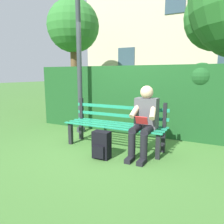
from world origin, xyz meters
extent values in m
plane|color=#3D6B2D|center=(0.00, 0.00, 0.00)|extent=(60.00, 60.00, 0.00)
cube|color=black|center=(-0.87, 0.18, 0.21)|extent=(0.07, 0.07, 0.43)
cube|color=black|center=(0.87, 0.18, 0.21)|extent=(0.07, 0.07, 0.43)
cube|color=black|center=(-0.87, -0.18, 0.21)|extent=(0.07, 0.07, 0.43)
cube|color=black|center=(0.87, -0.18, 0.21)|extent=(0.07, 0.07, 0.43)
cube|color=#1E8460|center=(0.00, -0.23, 0.44)|extent=(1.91, 0.06, 0.02)
cube|color=#1E8460|center=(0.00, -0.08, 0.44)|extent=(1.91, 0.06, 0.02)
cube|color=#1E8460|center=(0.00, 0.08, 0.44)|extent=(1.91, 0.06, 0.02)
cube|color=#1E8460|center=(0.00, 0.23, 0.44)|extent=(1.91, 0.06, 0.02)
cube|color=black|center=(-0.87, -0.22, 0.66)|extent=(0.06, 0.06, 0.43)
cube|color=black|center=(0.87, -0.22, 0.66)|extent=(0.06, 0.06, 0.43)
cube|color=#1E8460|center=(0.00, -0.22, 0.58)|extent=(1.91, 0.02, 0.06)
cube|color=#1E8460|center=(0.00, -0.22, 0.74)|extent=(1.91, 0.02, 0.06)
cube|color=#4C4C51|center=(-0.60, -0.02, 0.71)|extent=(0.38, 0.22, 0.52)
sphere|color=#D8AD8C|center=(-0.60, 0.00, 1.07)|extent=(0.22, 0.22, 0.22)
cylinder|color=black|center=(-0.70, 0.19, 0.47)|extent=(0.13, 0.42, 0.13)
cylinder|color=black|center=(-0.50, 0.19, 0.47)|extent=(0.13, 0.42, 0.13)
cylinder|color=black|center=(-0.70, 0.40, 0.22)|extent=(0.12, 0.12, 0.45)
cylinder|color=black|center=(-0.50, 0.40, 0.22)|extent=(0.12, 0.12, 0.45)
cube|color=black|center=(-0.70, 0.48, 0.04)|extent=(0.10, 0.24, 0.07)
cube|color=black|center=(-0.50, 0.48, 0.04)|extent=(0.10, 0.24, 0.07)
cylinder|color=#D8AD8C|center=(-0.75, 0.12, 0.77)|extent=(0.14, 0.32, 0.26)
cylinder|color=#D8AD8C|center=(-0.45, 0.12, 0.77)|extent=(0.14, 0.32, 0.26)
cube|color=#B22626|center=(-0.60, 0.24, 0.63)|extent=(0.20, 0.07, 0.13)
cube|color=#19471E|center=(0.15, -1.31, 0.78)|extent=(4.97, 0.60, 1.56)
sphere|color=#19471E|center=(-1.35, -1.22, 1.33)|extent=(0.54, 0.54, 0.54)
sphere|color=#19471E|center=(1.39, -1.37, 1.25)|extent=(0.48, 0.48, 0.48)
sphere|color=#2D702D|center=(-1.52, -3.33, 2.91)|extent=(1.83, 1.83, 1.83)
cube|color=#BCAD93|center=(0.37, -8.63, 3.76)|extent=(9.36, 3.30, 7.52)
cube|color=#334756|center=(2.70, -6.96, 2.11)|extent=(0.90, 0.04, 1.20)
cube|color=black|center=(-0.03, 0.55, 0.23)|extent=(0.28, 0.17, 0.45)
cube|color=black|center=(-0.03, 0.66, 0.14)|extent=(0.20, 0.04, 0.20)
cylinder|color=black|center=(-0.12, 0.45, 0.25)|extent=(0.04, 0.04, 0.27)
cylinder|color=black|center=(0.05, 0.45, 0.25)|extent=(0.04, 0.04, 0.27)
cylinder|color=brown|center=(3.94, -4.19, 1.38)|extent=(0.31, 0.31, 2.75)
sphere|color=#2D702D|center=(3.94, -4.19, 3.34)|extent=(2.14, 2.14, 2.14)
sphere|color=#2D702D|center=(4.47, -4.51, 3.13)|extent=(1.29, 1.29, 1.29)
cylinder|color=#2D3338|center=(1.22, -0.67, 0.05)|extent=(0.20, 0.20, 0.10)
cylinder|color=#2D3338|center=(1.22, -0.67, 1.77)|extent=(0.11, 0.11, 3.54)
camera|label=1|loc=(-1.69, 3.49, 1.36)|focal=34.50mm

